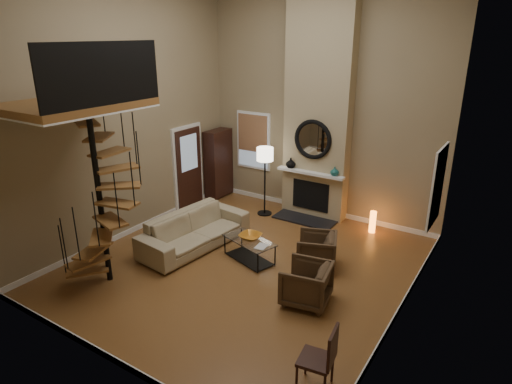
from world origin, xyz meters
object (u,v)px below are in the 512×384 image
Objects in this scene: side_chair at (323,356)px; sofa at (195,229)px; hutch at (218,163)px; floor_lamp at (265,160)px; armchair_far at (310,284)px; armchair_near at (320,251)px; accent_lamp at (373,222)px; coffee_table at (249,247)px.

sofa is at bearing 150.70° from side_chair.
hutch is 1.06× the size of floor_lamp.
side_chair is at bearing 20.01° from armchair_far.
floor_lamp is (-2.67, 2.87, 1.06)m from armchair_far.
sofa is 4.53m from side_chair.
accent_lamp is at bearing 149.85° from armchair_near.
accent_lamp is (0.33, 2.11, -0.10)m from armchair_near.
floor_lamp is 2.90m from accent_lamp.
accent_lamp is (2.63, 0.41, -1.16)m from floor_lamp.
side_chair is at bearing -41.45° from coffee_table.
hutch is 2.34× the size of armchair_far.
armchair_near reaches higher than coffee_table.
sofa is (1.44, -2.73, -0.55)m from hutch.
sofa is at bearing -111.01° from armchair_far.
sofa is 2.68m from armchair_near.
accent_lamp is at bearing 57.94° from coffee_table.
floor_lamp reaches higher than armchair_near.
armchair_far is 0.64× the size of coffee_table.
side_chair is at bearing -51.21° from floor_lamp.
side_chair reaches higher than sofa.
armchair_near is 0.61× the size of coffee_table.
armchair_near reaches higher than accent_lamp.
armchair_far reaches higher than coffee_table.
side_chair is at bearing -113.22° from sofa.
armchair_near is 1.40m from coffee_table.
accent_lamp is (2.93, 2.73, -0.15)m from sofa.
sofa is 3.32× the size of armchair_near.
armchair_near is 0.80× the size of side_chair.
armchair_far is at bearing -94.52° from sofa.
floor_lamp is at bearing 114.40° from coffee_table.
coffee_table is 0.71× the size of floor_lamp.
sofa is 4.83× the size of accent_lamp.
coffee_table is (-1.67, 0.68, -0.07)m from armchair_far.
armchair_near is at bearing 20.85° from coffee_table.
armchair_far is at bearing -36.68° from hutch.
sofa is at bearing -137.02° from accent_lamp.
sofa reaches higher than accent_lamp.
side_chair is (1.34, -2.84, 0.17)m from armchair_near.
accent_lamp is at bearing 0.05° from hutch.
armchair_near is 0.95× the size of armchair_far.
accent_lamp is at bearing 8.92° from floor_lamp.
coffee_table is at bearing -65.60° from floor_lamp.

